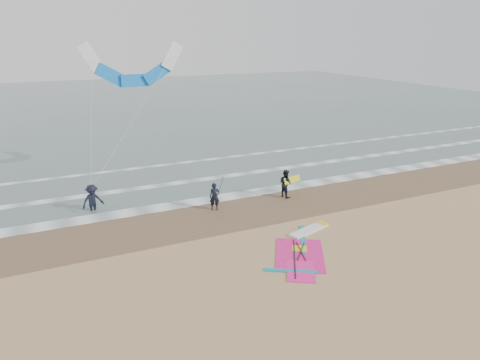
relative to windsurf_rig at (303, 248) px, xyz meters
name	(u,v)px	position (x,y,z in m)	size (l,w,h in m)	color
ground	(298,257)	(-0.65, -0.62, -0.03)	(120.00, 120.00, 0.00)	tan
sea_water	(119,105)	(-0.65, 47.38, -0.02)	(120.00, 80.00, 0.02)	#47605E
wet_sand_band	(243,210)	(-0.65, 5.38, -0.03)	(120.00, 5.00, 0.01)	brown
foam_waterline	(215,186)	(-0.65, 9.82, 0.00)	(120.00, 9.15, 0.02)	white
windsurf_rig	(303,248)	(0.00, 0.00, 0.00)	(5.23, 4.96, 0.13)	white
person_standing	(215,197)	(-2.10, 6.05, 0.76)	(0.58, 0.38, 1.59)	black
person_walking	(285,183)	(2.61, 6.23, 0.83)	(0.84, 0.65, 1.73)	black
person_wading	(92,195)	(-8.43, 8.73, 0.93)	(1.24, 0.71, 1.92)	black
held_pole	(219,190)	(-1.80, 6.05, 1.13)	(0.17, 0.86, 1.82)	black
carried_kiteboard	(292,179)	(3.01, 6.13, 1.06)	(1.30, 0.51, 0.39)	yellow
surf_kite	(134,69)	(-4.67, 13.42, 7.37)	(7.13, 4.89, 7.82)	white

